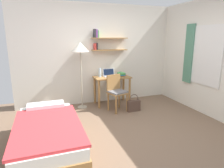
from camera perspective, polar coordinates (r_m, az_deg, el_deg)
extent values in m
plane|color=brown|center=(3.81, 5.71, -13.99)|extent=(5.28, 5.28, 0.00)
cube|color=silver|center=(5.30, -3.45, 8.52)|extent=(4.40, 0.05, 2.60)
cube|color=#9E703D|center=(5.23, -0.71, 9.87)|extent=(0.94, 0.22, 0.02)
cube|color=#D13D38|center=(5.13, -4.99, 10.77)|extent=(0.04, 0.17, 0.16)
cube|color=#333338|center=(5.15, -4.49, 10.86)|extent=(0.02, 0.16, 0.17)
cube|color=#9E703D|center=(5.22, -0.72, 13.20)|extent=(0.94, 0.22, 0.02)
cube|color=#333338|center=(5.12, -5.07, 14.46)|extent=(0.04, 0.17, 0.21)
cube|color=purple|center=(5.14, -4.60, 14.42)|extent=(0.04, 0.16, 0.21)
cube|color=#4CA856|center=(5.16, -4.18, 14.30)|extent=(0.03, 0.14, 0.18)
cube|color=silver|center=(4.67, 29.34, 6.17)|extent=(0.05, 4.40, 2.60)
cube|color=silver|center=(4.89, 25.76, 7.40)|extent=(0.02, 0.86, 1.33)
cube|color=white|center=(4.90, 25.83, 7.40)|extent=(0.01, 0.80, 1.27)
cube|color=#4C7F66|center=(5.27, 21.41, 8.14)|extent=(0.03, 0.28, 1.43)
cube|color=#9E703D|center=(3.39, -17.89, -15.66)|extent=(0.95, 1.87, 0.28)
cube|color=silver|center=(3.29, -18.17, -12.30)|extent=(0.91, 1.81, 0.16)
cube|color=#DB383D|center=(3.15, -18.23, -11.52)|extent=(0.97, 1.53, 0.04)
cube|color=white|center=(3.92, -18.68, -6.08)|extent=(0.67, 0.28, 0.10)
cube|color=#9E703D|center=(5.14, 0.01, 1.98)|extent=(0.93, 0.51, 0.03)
cylinder|color=#9E703D|center=(4.92, -3.79, -3.06)|extent=(0.06, 0.06, 0.72)
cylinder|color=#9E703D|center=(5.20, 5.13, -2.17)|extent=(0.06, 0.06, 0.72)
cylinder|color=#9E703D|center=(5.30, -5.02, -1.86)|extent=(0.06, 0.06, 0.72)
cylinder|color=#9E703D|center=(5.57, 3.35, -1.10)|extent=(0.06, 0.06, 0.72)
cube|color=#9E703D|center=(4.71, 1.67, -2.63)|extent=(0.50, 0.48, 0.03)
cube|color=slate|center=(4.70, 1.67, -2.28)|extent=(0.46, 0.44, 0.04)
cube|color=#9E703D|center=(4.78, 0.43, 0.54)|extent=(0.38, 0.15, 0.38)
cylinder|color=#9E703D|center=(4.57, 1.20, -6.20)|extent=(0.04, 0.04, 0.44)
cylinder|color=#9E703D|center=(4.77, 4.40, -5.36)|extent=(0.04, 0.04, 0.44)
cylinder|color=#9E703D|center=(4.80, -1.08, -5.21)|extent=(0.04, 0.04, 0.44)
cylinder|color=#9E703D|center=(4.99, 2.07, -4.46)|extent=(0.04, 0.04, 0.44)
cylinder|color=#B2A893|center=(5.11, -8.61, -6.62)|extent=(0.24, 0.24, 0.02)
cylinder|color=#B2A893|center=(4.92, -8.89, 1.17)|extent=(0.03, 0.03, 1.39)
cone|color=silver|center=(4.81, -9.24, 10.59)|extent=(0.41, 0.41, 0.22)
cube|color=#B7BABF|center=(5.18, -0.72, 2.29)|extent=(0.32, 0.21, 0.01)
cube|color=#B7BABF|center=(5.23, -0.99, 3.52)|extent=(0.31, 0.06, 0.19)
cube|color=black|center=(5.22, -0.98, 3.50)|extent=(0.28, 0.05, 0.16)
cylinder|color=silver|center=(5.07, -3.54, 3.29)|extent=(0.07, 0.07, 0.23)
cube|color=orange|center=(5.24, 2.63, 2.48)|extent=(0.18, 0.20, 0.02)
cube|color=#3384C6|center=(5.22, 2.70, 2.67)|extent=(0.16, 0.23, 0.02)
cube|color=#4CA856|center=(5.24, 2.70, 2.93)|extent=(0.17, 0.21, 0.02)
cube|color=#4CA856|center=(5.22, 2.76, 3.19)|extent=(0.15, 0.23, 0.03)
cube|color=#4C382D|center=(4.81, 6.31, -6.32)|extent=(0.32, 0.12, 0.26)
torus|color=#4C382D|center=(4.75, 6.37, -4.25)|extent=(0.22, 0.02, 0.22)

